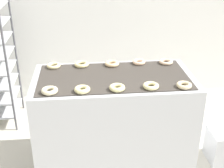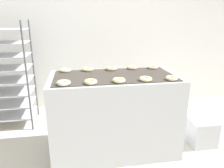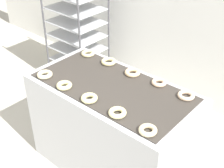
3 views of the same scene
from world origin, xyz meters
TOP-DOWN VIEW (x-y plane):
  - fryer_machine at (0.00, 0.62)m, footprint 1.44×0.75m
  - glaze_bin at (1.11, 0.53)m, footprint 0.31×0.29m
  - donut_near_leftmost at (-0.54, 0.36)m, footprint 0.13×0.13m
  - donut_near_left at (-0.28, 0.35)m, footprint 0.13×0.13m
  - donut_near_center at (-0.00, 0.36)m, footprint 0.13×0.13m
  - donut_near_right at (0.28, 0.36)m, footprint 0.13×0.13m
  - donut_near_rightmost at (0.56, 0.35)m, footprint 0.13×0.13m
  - donut_far_leftmost at (-0.55, 0.89)m, footprint 0.13×0.13m
  - donut_far_left at (-0.28, 0.90)m, footprint 0.14×0.14m
  - donut_far_center at (0.01, 0.89)m, footprint 0.14×0.14m
  - donut_far_right at (0.28, 0.90)m, footprint 0.13×0.13m
  - donut_far_rightmost at (0.54, 0.88)m, footprint 0.13×0.13m

SIDE VIEW (x-z plane):
  - glaze_bin at x=1.11m, z-range 0.00..0.33m
  - fryer_machine at x=0.00m, z-range 0.00..0.93m
  - donut_far_rightmost at x=0.54m, z-range 0.93..0.97m
  - donut_far_leftmost at x=-0.55m, z-range 0.93..0.97m
  - donut_far_right at x=0.28m, z-range 0.93..0.97m
  - donut_near_rightmost at x=0.56m, z-range 0.93..0.97m
  - donut_far_left at x=-0.28m, z-range 0.93..0.97m
  - donut_near_right at x=0.28m, z-range 0.93..0.97m
  - donut_far_center at x=0.01m, z-range 0.93..0.97m
  - donut_near_leftmost at x=-0.54m, z-range 0.93..0.97m
  - donut_near_center at x=0.00m, z-range 0.93..0.97m
  - donut_near_left at x=-0.28m, z-range 0.93..0.97m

